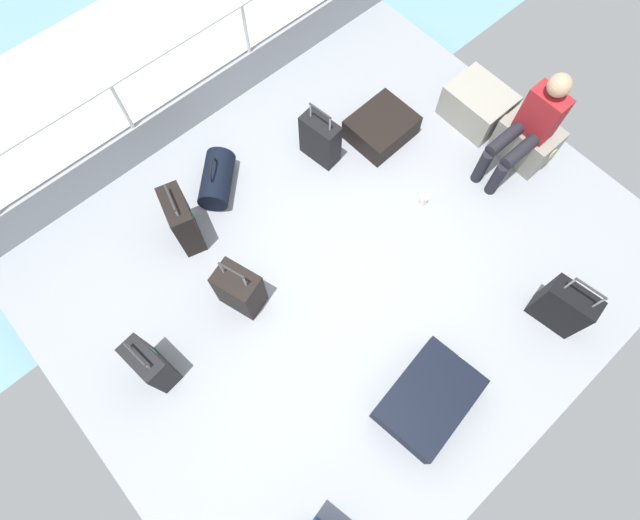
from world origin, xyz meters
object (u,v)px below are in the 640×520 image
Objects in this scene: suitcase_5 at (151,364)px; duffel_bag at (217,179)px; cargo_crate_1 at (526,141)px; suitcase_3 at (381,127)px; paper_cup at (423,200)px; suitcase_7 at (240,290)px; passenger_seated at (529,126)px; cargo_crate_0 at (477,105)px; suitcase_2 at (183,220)px; suitcase_4 at (429,399)px; suitcase_1 at (563,307)px; suitcase_0 at (320,139)px.

suitcase_5 reaches higher than duffel_bag.
cargo_crate_1 is 0.91× the size of suitcase_3.
suitcase_3 is at bearing 69.45° from duffel_bag.
suitcase_7 is at bearing -101.13° from paper_cup.
passenger_seated is at bearing 77.61° from suitcase_7.
cargo_crate_0 is 0.89× the size of suitcase_2.
suitcase_3 is (-1.10, -0.90, -0.08)m from cargo_crate_1.
cargo_crate_0 is at bearing 124.32° from suitcase_4.
paper_cup is at bearing -16.11° from suitcase_3.
suitcase_4 is (2.16, -1.58, 0.01)m from suitcase_3.
suitcase_5 is 1.84m from duffel_bag.
cargo_crate_0 is 2.21m from suitcase_1.
suitcase_1 is 3.35m from suitcase_2.
suitcase_1 is at bearing 56.34° from suitcase_5.
suitcase_2 is 1.27m from suitcase_5.
cargo_crate_1 is 0.80× the size of suitcase_7.
suitcase_1 is 0.87× the size of suitcase_4.
passenger_seated is 1.39m from suitcase_3.
passenger_seated is at bearing 62.86° from suitcase_2.
suitcase_3 is (0.23, 0.62, -0.13)m from suitcase_0.
paper_cup is (1.07, 0.38, -0.21)m from suitcase_0.
cargo_crate_1 is at bearing 39.29° from suitcase_3.
suitcase_2 reaches higher than suitcase_5.
suitcase_7 reaches higher than cargo_crate_0.
suitcase_3 is at bearing 102.20° from suitcase_7.
cargo_crate_1 is at bearing 77.47° from paper_cup.
cargo_crate_1 is 1.42m from suitcase_3.
suitcase_0 is 0.91× the size of suitcase_1.
cargo_crate_1 reaches higher than suitcase_4.
suitcase_7 reaches higher than paper_cup.
suitcase_3 is 0.95× the size of suitcase_5.
suitcase_0 is 1.07m from duffel_bag.
suitcase_2 reaches higher than cargo_crate_0.
paper_cup is (-0.25, -1.14, -0.16)m from cargo_crate_1.
suitcase_2 reaches higher than cargo_crate_1.
suitcase_4 is at bearing -55.68° from cargo_crate_0.
suitcase_4 is at bearing -45.39° from paper_cup.
passenger_seated reaches higher than suitcase_1.
passenger_seated is (0.62, -0.17, 0.40)m from cargo_crate_0.
suitcase_7 is 1.96m from paper_cup.
suitcase_4 is at bearing 12.46° from suitcase_2.
suitcase_0 is at bearing 106.39° from suitcase_5.
suitcase_2 is (-2.75, -1.90, 0.04)m from suitcase_1.
suitcase_1 reaches higher than cargo_crate_1.
suitcase_7 is (0.83, -0.02, -0.05)m from suitcase_2.
cargo_crate_0 is 0.98× the size of suitcase_5.
suitcase_0 is 1.16× the size of duffel_bag.
cargo_crate_0 reaches higher than paper_cup.
suitcase_7 is (0.47, -2.16, 0.14)m from suitcase_3.
suitcase_0 is at bearing 114.39° from suitcase_7.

